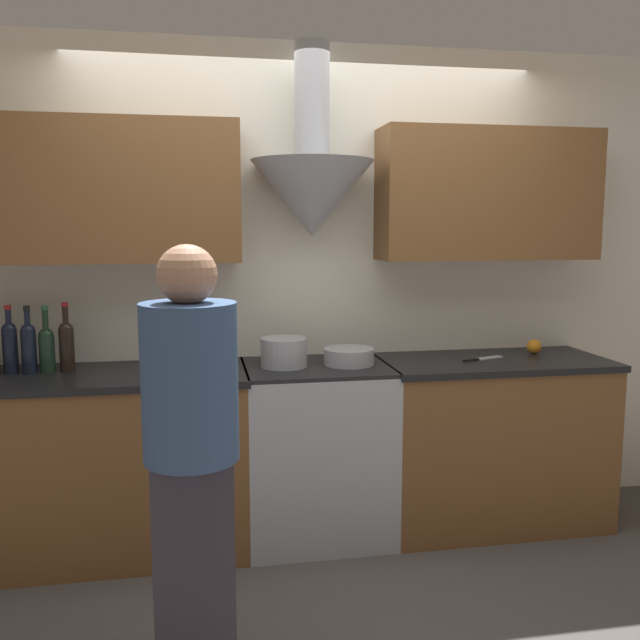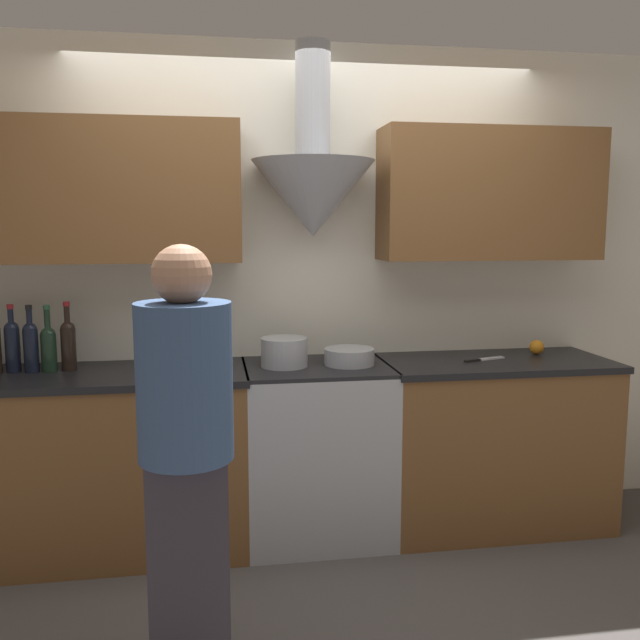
{
  "view_description": "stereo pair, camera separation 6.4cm",
  "coord_description": "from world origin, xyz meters",
  "px_view_note": "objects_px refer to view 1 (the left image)",
  "views": [
    {
      "loc": [
        -0.6,
        -3.06,
        1.63
      ],
      "look_at": [
        0.0,
        0.21,
        1.17
      ],
      "focal_mm": 38.0,
      "sensor_mm": 36.0,
      "label": 1
    },
    {
      "loc": [
        -0.53,
        -3.08,
        1.63
      ],
      "look_at": [
        0.0,
        0.21,
        1.17
      ],
      "focal_mm": 38.0,
      "sensor_mm": 36.0,
      "label": 2
    }
  ],
  "objects_px": {
    "stock_pot": "(284,352)",
    "mixing_bowl": "(349,356)",
    "wine_bottle_3": "(10,345)",
    "wine_bottle_6": "(67,343)",
    "wine_bottle_4": "(29,345)",
    "person_foreground_left": "(191,446)",
    "wine_bottle_5": "(47,347)",
    "stove_range": "(317,450)",
    "orange_fruit": "(534,346)"
  },
  "relations": [
    {
      "from": "stock_pot",
      "to": "mixing_bowl",
      "type": "relative_size",
      "value": 0.92
    },
    {
      "from": "wine_bottle_3",
      "to": "stock_pot",
      "type": "bearing_deg",
      "value": -3.36
    },
    {
      "from": "stock_pot",
      "to": "mixing_bowl",
      "type": "distance_m",
      "value": 0.34
    },
    {
      "from": "wine_bottle_3",
      "to": "wine_bottle_6",
      "type": "relative_size",
      "value": 0.97
    },
    {
      "from": "wine_bottle_4",
      "to": "person_foreground_left",
      "type": "bearing_deg",
      "value": -54.85
    },
    {
      "from": "wine_bottle_3",
      "to": "mixing_bowl",
      "type": "bearing_deg",
      "value": -3.06
    },
    {
      "from": "wine_bottle_4",
      "to": "wine_bottle_6",
      "type": "xyz_separation_m",
      "value": [
        0.17,
        0.02,
        0.0
      ]
    },
    {
      "from": "wine_bottle_5",
      "to": "stove_range",
      "type": "bearing_deg",
      "value": -2.8
    },
    {
      "from": "wine_bottle_4",
      "to": "mixing_bowl",
      "type": "distance_m",
      "value": 1.58
    },
    {
      "from": "wine_bottle_3",
      "to": "mixing_bowl",
      "type": "xyz_separation_m",
      "value": [
        1.67,
        -0.09,
        -0.1
      ]
    },
    {
      "from": "person_foreground_left",
      "to": "orange_fruit",
      "type": "bearing_deg",
      "value": 31.22
    },
    {
      "from": "orange_fruit",
      "to": "wine_bottle_3",
      "type": "bearing_deg",
      "value": -179.5
    },
    {
      "from": "stove_range",
      "to": "mixing_bowl",
      "type": "xyz_separation_m",
      "value": [
        0.17,
        -0.01,
        0.5
      ]
    },
    {
      "from": "stock_pot",
      "to": "person_foreground_left",
      "type": "xyz_separation_m",
      "value": [
        -0.46,
        -1.05,
        -0.13
      ]
    },
    {
      "from": "wine_bottle_5",
      "to": "stock_pot",
      "type": "distance_m",
      "value": 1.16
    },
    {
      "from": "wine_bottle_5",
      "to": "stock_pot",
      "type": "bearing_deg",
      "value": -3.14
    },
    {
      "from": "stock_pot",
      "to": "mixing_bowl",
      "type": "bearing_deg",
      "value": -1.88
    },
    {
      "from": "orange_fruit",
      "to": "wine_bottle_4",
      "type": "bearing_deg",
      "value": -179.11
    },
    {
      "from": "stove_range",
      "to": "wine_bottle_4",
      "type": "relative_size",
      "value": 2.76
    },
    {
      "from": "wine_bottle_4",
      "to": "wine_bottle_5",
      "type": "relative_size",
      "value": 1.0
    },
    {
      "from": "stove_range",
      "to": "wine_bottle_5",
      "type": "relative_size",
      "value": 2.77
    },
    {
      "from": "wine_bottle_4",
      "to": "mixing_bowl",
      "type": "bearing_deg",
      "value": -2.6
    },
    {
      "from": "stove_range",
      "to": "stock_pot",
      "type": "distance_m",
      "value": 0.56
    },
    {
      "from": "wine_bottle_5",
      "to": "wine_bottle_6",
      "type": "bearing_deg",
      "value": 7.72
    },
    {
      "from": "wine_bottle_6",
      "to": "orange_fruit",
      "type": "relative_size",
      "value": 4.26
    },
    {
      "from": "wine_bottle_3",
      "to": "wine_bottle_5",
      "type": "distance_m",
      "value": 0.17
    },
    {
      "from": "wine_bottle_5",
      "to": "mixing_bowl",
      "type": "relative_size",
      "value": 1.27
    },
    {
      "from": "stove_range",
      "to": "person_foreground_left",
      "type": "xyz_separation_m",
      "value": [
        -0.63,
        -1.05,
        0.4
      ]
    },
    {
      "from": "stock_pot",
      "to": "person_foreground_left",
      "type": "distance_m",
      "value": 1.15
    },
    {
      "from": "stock_pot",
      "to": "orange_fruit",
      "type": "distance_m",
      "value": 1.44
    },
    {
      "from": "wine_bottle_3",
      "to": "wine_bottle_5",
      "type": "height_order",
      "value": "wine_bottle_3"
    },
    {
      "from": "stove_range",
      "to": "wine_bottle_6",
      "type": "bearing_deg",
      "value": 176.43
    },
    {
      "from": "mixing_bowl",
      "to": "orange_fruit",
      "type": "distance_m",
      "value": 1.1
    },
    {
      "from": "wine_bottle_6",
      "to": "stove_range",
      "type": "bearing_deg",
      "value": -3.57
    },
    {
      "from": "stove_range",
      "to": "wine_bottle_3",
      "type": "distance_m",
      "value": 1.62
    },
    {
      "from": "wine_bottle_4",
      "to": "wine_bottle_5",
      "type": "height_order",
      "value": "wine_bottle_4"
    },
    {
      "from": "stove_range",
      "to": "stock_pot",
      "type": "bearing_deg",
      "value": 179.59
    },
    {
      "from": "wine_bottle_5",
      "to": "orange_fruit",
      "type": "height_order",
      "value": "wine_bottle_5"
    },
    {
      "from": "person_foreground_left",
      "to": "wine_bottle_3",
      "type": "bearing_deg",
      "value": 127.71
    },
    {
      "from": "wine_bottle_6",
      "to": "person_foreground_left",
      "type": "relative_size",
      "value": 0.22
    },
    {
      "from": "stove_range",
      "to": "wine_bottle_3",
      "type": "height_order",
      "value": "wine_bottle_3"
    },
    {
      "from": "wine_bottle_6",
      "to": "orange_fruit",
      "type": "xyz_separation_m",
      "value": [
        2.5,
        0.03,
        -0.1
      ]
    },
    {
      "from": "wine_bottle_3",
      "to": "wine_bottle_4",
      "type": "relative_size",
      "value": 1.01
    },
    {
      "from": "wine_bottle_6",
      "to": "mixing_bowl",
      "type": "bearing_deg",
      "value": -3.55
    },
    {
      "from": "orange_fruit",
      "to": "wine_bottle_6",
      "type": "bearing_deg",
      "value": -179.4
    },
    {
      "from": "wine_bottle_3",
      "to": "wine_bottle_4",
      "type": "height_order",
      "value": "wine_bottle_3"
    },
    {
      "from": "stock_pot",
      "to": "person_foreground_left",
      "type": "height_order",
      "value": "person_foreground_left"
    },
    {
      "from": "stock_pot",
      "to": "orange_fruit",
      "type": "xyz_separation_m",
      "value": [
        1.43,
        0.1,
        -0.03
      ]
    },
    {
      "from": "wine_bottle_5",
      "to": "stock_pot",
      "type": "xyz_separation_m",
      "value": [
        1.16,
        -0.06,
        -0.05
      ]
    },
    {
      "from": "stove_range",
      "to": "person_foreground_left",
      "type": "relative_size",
      "value": 0.58
    }
  ]
}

